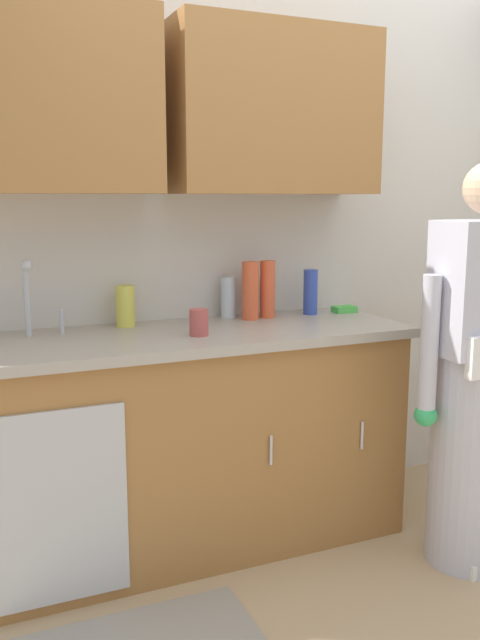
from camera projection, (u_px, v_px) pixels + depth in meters
ground_plane at (379, 601)px, 2.51m from camera, size 9.00×9.00×0.00m
kitchen_wall_with_uppers at (240, 200)px, 3.10m from camera, size 4.80×0.44×2.70m
counter_cabinet at (178, 446)px, 2.85m from camera, size 1.90×0.62×0.90m
countertop at (177, 337)px, 2.77m from camera, size 1.96×0.66×0.04m
sink at (44, 346)px, 2.57m from camera, size 0.50×0.36×0.35m
person_at_sink at (476, 399)px, 2.69m from camera, size 0.55×0.34×1.62m
bottle_cleaner_spray at (310, 292)px, 3.17m from camera, size 0.07×0.07×0.21m
bottle_water_tall at (268, 289)px, 3.08m from camera, size 0.07×0.07×0.26m
bottle_dish_liquid at (250, 291)px, 3.03m from camera, size 0.08×0.08×0.26m
bottle_soap at (125, 306)px, 2.87m from camera, size 0.08×0.08×0.18m
bottle_water_short at (228, 297)px, 3.08m from camera, size 0.07×0.07×0.19m
cup_by_sink at (199, 322)px, 2.69m from camera, size 0.08×0.08×0.11m
sponge at (344, 309)px, 3.24m from camera, size 0.11×0.07×0.03m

